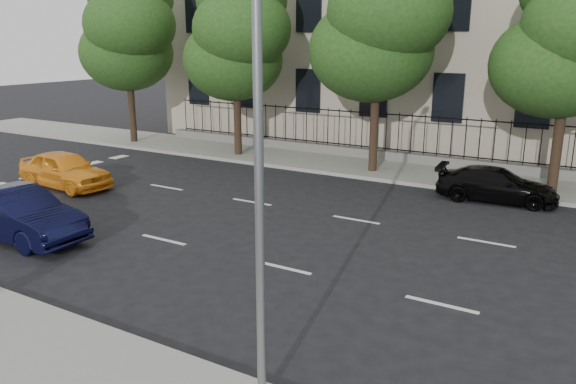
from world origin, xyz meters
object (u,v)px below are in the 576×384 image
at_px(yellow_taxi, 65,170).
at_px(navy_sedan, 18,215).
at_px(street_light, 278,68).
at_px(black_sedan, 496,185).

height_order(yellow_taxi, navy_sedan, navy_sedan).
xyz_separation_m(street_light, black_sedan, (0.86, 13.27, -4.55)).
bearing_deg(yellow_taxi, black_sedan, -63.22).
distance_m(yellow_taxi, navy_sedan, 5.92).
bearing_deg(black_sedan, yellow_taxi, 108.86).
bearing_deg(street_light, yellow_taxi, 153.83).
bearing_deg(yellow_taxi, navy_sedan, -137.52).
relative_size(yellow_taxi, black_sedan, 1.01).
height_order(street_light, navy_sedan, street_light).
height_order(street_light, black_sedan, street_light).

